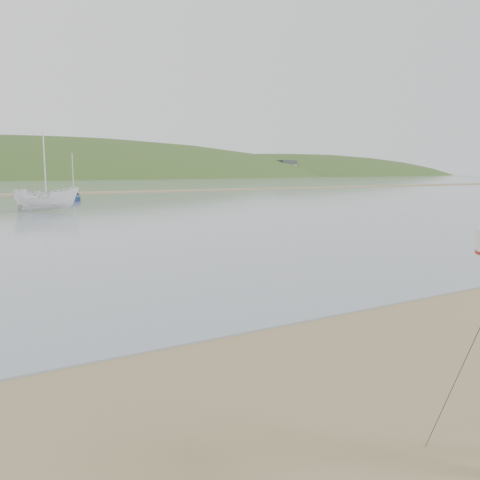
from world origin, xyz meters
TOP-DOWN VIEW (x-y plane):
  - boat_white at (6.26, 38.19)m, footprint 2.48×2.44m
  - sailboat_blue_far at (11.92, 53.27)m, footprint 2.59×5.65m

SIDE VIEW (x-z plane):
  - sailboat_blue_far at x=11.92m, z-range -2.45..3.06m
  - boat_white at x=6.26m, z-range 0.04..5.11m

